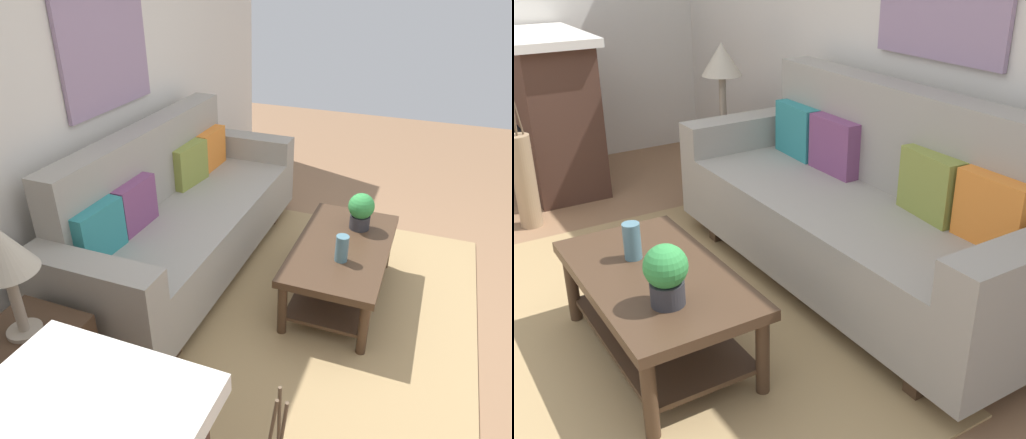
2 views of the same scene
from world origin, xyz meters
The scene contains 16 objects.
ground_plane centered at (0.00, 0.00, 0.00)m, with size 9.55×9.55×0.00m, color #8C6647.
wall_back centered at (0.00, 2.20, 1.35)m, with size 5.55×0.10×2.70m, color silver.
area_rug centered at (0.00, 0.50, 0.01)m, with size 2.65×1.86×0.01m, color #A38456.
couch centered at (0.17, 1.67, 0.43)m, with size 2.37×0.84×1.08m.
throw_pillow_teal centered at (-0.58, 1.79, 0.68)m, with size 0.36×0.12×0.32m, color teal.
throw_pillow_plum centered at (-0.20, 1.79, 0.68)m, with size 0.36×0.12×0.32m, color #7A4270.
throw_pillow_olive centered at (0.55, 1.79, 0.68)m, with size 0.36×0.12×0.32m, color olive.
throw_pillow_orange centered at (0.92, 1.79, 0.68)m, with size 0.36×0.12×0.32m, color orange.
coffee_table centered at (0.21, 0.48, 0.31)m, with size 1.10×0.60×0.43m.
tabletop_vase centered at (0.02, 0.45, 0.52)m, with size 0.08×0.08×0.17m, color slate.
potted_plant_tabletop centered at (0.48, 0.42, 0.57)m, with size 0.18×0.18×0.26m.
side_table centered at (-1.31, 1.66, 0.28)m, with size 0.44×0.44×0.56m, color #422D1E.
table_lamp centered at (-1.31, 1.66, 0.99)m, with size 0.28×0.28×0.57m.
floor_vase_branch_a centered at (-1.57, 0.32, 0.81)m, with size 0.01×0.01×0.36m, color brown.
floor_vase_branch_b centered at (-1.60, 0.34, 0.81)m, with size 0.01×0.01×0.36m, color brown.
framed_painting centered at (0.17, 2.13, 1.58)m, with size 0.87×0.03×0.77m, color gray.
Camera 1 is at (-2.52, 0.03, 2.10)m, focal length 33.78 mm.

